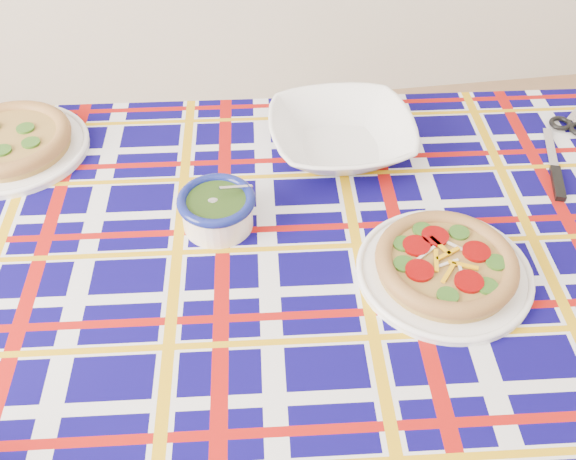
{
  "coord_description": "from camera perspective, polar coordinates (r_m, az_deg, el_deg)",
  "views": [
    {
      "loc": [
        -0.11,
        -0.19,
        1.43
      ],
      "look_at": [
        0.0,
        0.52,
        0.72
      ],
      "focal_mm": 40.0,
      "sensor_mm": 36.0,
      "label": 1
    }
  ],
  "objects": [
    {
      "name": "dining_table",
      "position": [
        1.03,
        2.29,
        -6.06
      ],
      "size": [
        1.56,
        1.06,
        0.69
      ],
      "rotation": [
        0.0,
        0.0,
        -0.09
      ],
      "color": "brown",
      "rests_on": "floor"
    },
    {
      "name": "tablecloth",
      "position": [
        1.02,
        2.33,
        -5.25
      ],
      "size": [
        1.59,
        1.09,
        0.1
      ],
      "primitive_type": null,
      "rotation": [
        0.0,
        0.0,
        -0.09
      ],
      "color": "#0A044F",
      "rests_on": "dining_table"
    },
    {
      "name": "main_focaccia_plate",
      "position": [
        0.98,
        13.87,
        -2.89
      ],
      "size": [
        0.29,
        0.29,
        0.05
      ],
      "primitive_type": null,
      "rotation": [
        0.0,
        0.0,
        0.07
      ],
      "color": "#A37A3A",
      "rests_on": "tablecloth"
    },
    {
      "name": "pesto_bowl",
      "position": [
        1.03,
        -6.34,
        1.98
      ],
      "size": [
        0.15,
        0.15,
        0.07
      ],
      "primitive_type": null,
      "rotation": [
        0.0,
        0.0,
        -0.26
      ],
      "color": "black",
      "rests_on": "tablecloth"
    },
    {
      "name": "serving_bowl",
      "position": [
        1.18,
        4.75,
        8.33
      ],
      "size": [
        0.27,
        0.27,
        0.06
      ],
      "primitive_type": "imported",
      "rotation": [
        0.0,
        0.0,
        -0.01
      ],
      "color": "white",
      "rests_on": "tablecloth"
    },
    {
      "name": "second_focaccia_plate",
      "position": [
        1.28,
        -23.5,
        7.34
      ],
      "size": [
        0.3,
        0.3,
        0.05
      ],
      "primitive_type": null,
      "rotation": [
        0.0,
        0.0,
        -0.05
      ],
      "color": "#A37A3A",
      "rests_on": "tablecloth"
    },
    {
      "name": "table_knife",
      "position": [
        1.29,
        22.35,
        6.63
      ],
      "size": [
        0.09,
        0.22,
        0.01
      ],
      "primitive_type": null,
      "rotation": [
        0.0,
        0.0,
        1.25
      ],
      "color": "silver",
      "rests_on": "tablecloth"
    }
  ]
}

